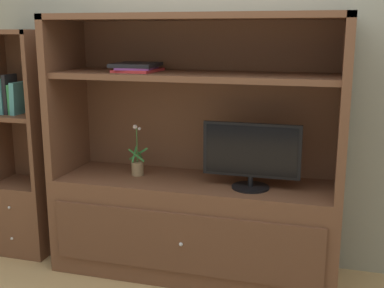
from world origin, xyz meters
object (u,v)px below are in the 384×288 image
at_px(potted_plant, 137,165).
at_px(bookshelf_tall, 24,179).
at_px(tv_monitor, 251,154).
at_px(upright_book_row, 10,97).
at_px(media_console, 194,198).
at_px(magazine_stack, 137,67).

distance_m(potted_plant, bookshelf_tall, 0.89).
relative_size(tv_monitor, upright_book_row, 2.16).
xyz_separation_m(tv_monitor, potted_plant, (-0.77, 0.07, -0.15)).
relative_size(media_console, upright_book_row, 6.69).
bearing_deg(media_console, tv_monitor, -10.51).
bearing_deg(upright_book_row, media_console, 0.34).
bearing_deg(magazine_stack, potted_plant, 155.60).
bearing_deg(upright_book_row, bookshelf_tall, 10.14).
xyz_separation_m(potted_plant, magazine_stack, (0.02, -0.01, 0.65)).
height_order(tv_monitor, upright_book_row, upright_book_row).
xyz_separation_m(media_console, bookshelf_tall, (-1.27, 0.00, 0.02)).
height_order(magazine_stack, upright_book_row, magazine_stack).
bearing_deg(magazine_stack, upright_book_row, -179.74).
height_order(magazine_stack, bookshelf_tall, bookshelf_tall).
distance_m(bookshelf_tall, upright_book_row, 0.59).
distance_m(tv_monitor, upright_book_row, 1.73).
bearing_deg(tv_monitor, media_console, 169.49).
bearing_deg(media_console, magazine_stack, -179.46).
height_order(tv_monitor, bookshelf_tall, bookshelf_tall).
height_order(media_console, bookshelf_tall, media_console).
bearing_deg(media_console, upright_book_row, -179.66).
bearing_deg(potted_plant, media_console, -0.61).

